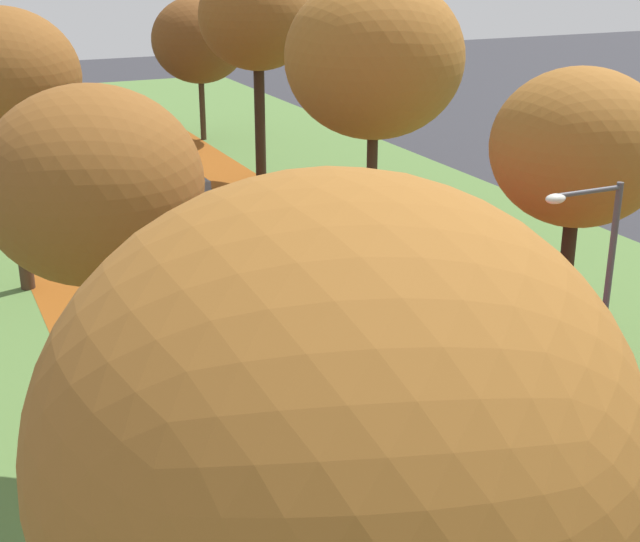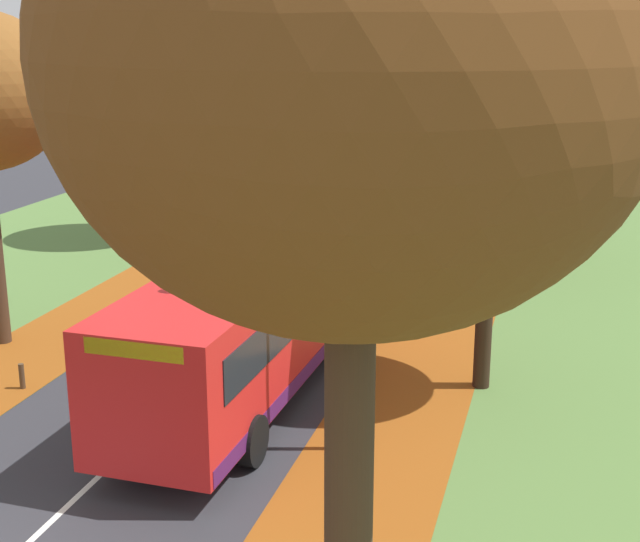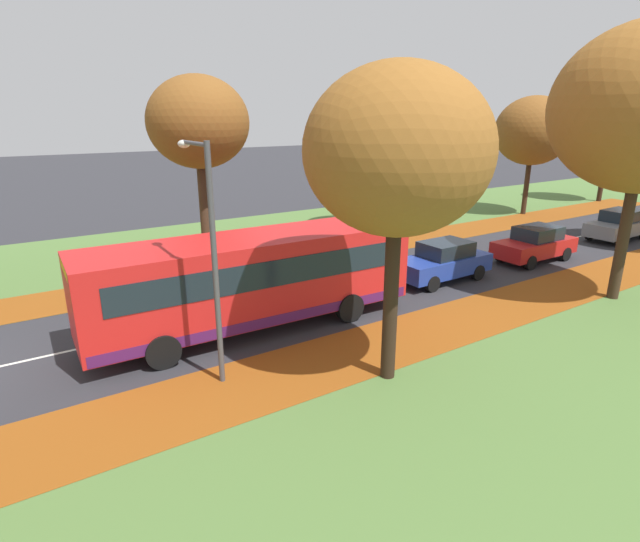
{
  "view_description": "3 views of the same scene",
  "coord_description": "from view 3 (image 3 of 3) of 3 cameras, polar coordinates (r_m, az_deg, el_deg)",
  "views": [
    {
      "loc": [
        -8.71,
        -6.62,
        10.54
      ],
      "look_at": [
        0.68,
        13.69,
        2.21
      ],
      "focal_mm": 50.0,
      "sensor_mm": 36.0,
      "label": 1
    },
    {
      "loc": [
        7.64,
        -8.3,
        7.77
      ],
      "look_at": [
        1.47,
        13.61,
        1.41
      ],
      "focal_mm": 50.0,
      "sensor_mm": 36.0,
      "label": 2
    },
    {
      "loc": [
        14.93,
        2.49,
        6.58
      ],
      "look_at": [
        0.7,
        11.67,
        1.21
      ],
      "focal_mm": 28.0,
      "sensor_mm": 36.0,
      "label": 3
    }
  ],
  "objects": [
    {
      "name": "tree_left_mid",
      "position": [
        28.38,
        9.97,
        17.52
      ],
      "size": [
        4.6,
        4.6,
        8.78
      ],
      "color": "#422D1E",
      "rests_on": "ground"
    },
    {
      "name": "tree_left_distant",
      "position": [
        44.66,
        30.31,
        14.04
      ],
      "size": [
        4.34,
        4.34,
        7.58
      ],
      "color": "black",
      "rests_on": "ground"
    },
    {
      "name": "streetlamp_right",
      "position": [
        12.3,
        -12.67,
        3.81
      ],
      "size": [
        1.89,
        0.28,
        6.0
      ],
      "color": "#47474C",
      "rests_on": "ground"
    },
    {
      "name": "bollard_fourth",
      "position": [
        20.15,
        -17.02,
        -1.38
      ],
      "size": [
        0.12,
        0.12,
        0.58
      ],
      "primitive_type": "cylinder",
      "color": "#4C3823",
      "rests_on": "ground"
    },
    {
      "name": "bus",
      "position": [
        15.69,
        -7.7,
        -0.67
      ],
      "size": [
        2.86,
        10.46,
        2.98
      ],
      "color": "red",
      "rests_on": "ground"
    },
    {
      "name": "car_red_following",
      "position": [
        25.12,
        23.35,
        2.86
      ],
      "size": [
        1.81,
        4.21,
        1.62
      ],
      "color": "#B21919",
      "rests_on": "ground"
    },
    {
      "name": "car_blue_lead",
      "position": [
        20.95,
        13.85,
        1.09
      ],
      "size": [
        1.81,
        4.21,
        1.62
      ],
      "color": "#233D9E",
      "rests_on": "ground"
    },
    {
      "name": "tree_right_near",
      "position": [
        11.8,
        8.84,
        13.29
      ],
      "size": [
        4.36,
        4.36,
        7.72
      ],
      "color": "black",
      "rests_on": "ground"
    },
    {
      "name": "tree_left_near",
      "position": [
        22.0,
        -13.73,
        16.07
      ],
      "size": [
        4.19,
        4.19,
        8.11
      ],
      "color": "#422D1E",
      "rests_on": "ground"
    },
    {
      "name": "car_grey_third_in_line",
      "position": [
        31.54,
        30.98,
        4.54
      ],
      "size": [
        1.87,
        4.24,
        1.62
      ],
      "color": "slate",
      "rests_on": "ground"
    },
    {
      "name": "tree_left_far",
      "position": [
        36.49,
        23.18,
        14.5
      ],
      "size": [
        4.89,
        4.89,
        7.69
      ],
      "color": "#382619",
      "rests_on": "ground"
    },
    {
      "name": "bollard_third",
      "position": [
        19.58,
        -26.29,
        -2.8
      ],
      "size": [
        0.12,
        0.12,
        0.74
      ],
      "primitive_type": "cylinder",
      "color": "#4C3823",
      "rests_on": "ground"
    },
    {
      "name": "leaf_litter_left",
      "position": [
        23.6,
        -2.22,
        1.42
      ],
      "size": [
        2.8,
        60.0,
        0.0
      ],
      "primitive_type": "cube",
      "color": "#8C4714",
      "rests_on": "grass_verge_left"
    },
    {
      "name": "leaf_litter_right",
      "position": [
        16.8,
        14.11,
        -5.99
      ],
      "size": [
        2.8,
        60.0,
        0.0
      ],
      "primitive_type": "cube",
      "color": "#8C4714",
      "rests_on": "grass_verge_right"
    },
    {
      "name": "grass_verge_left",
      "position": [
        30.53,
        3.08,
        5.13
      ],
      "size": [
        12.0,
        90.0,
        0.01
      ],
      "primitive_type": "cube",
      "color": "#517538",
      "rests_on": "ground"
    },
    {
      "name": "road_centre_line",
      "position": [
        23.93,
        16.07,
        0.94
      ],
      "size": [
        0.12,
        80.0,
        0.01
      ],
      "primitive_type": "cube",
      "color": "silver",
      "rests_on": "ground"
    }
  ]
}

